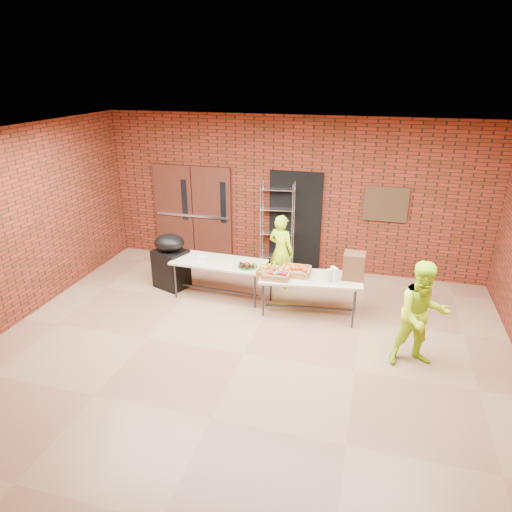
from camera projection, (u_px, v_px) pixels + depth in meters
The scene contains 19 objects.
room at pixel (243, 257), 6.34m from camera, with size 8.08×7.08×3.28m.
double_doors at pixel (193, 213), 10.15m from camera, with size 1.78×0.12×2.10m.
dark_doorway at pixel (295, 221), 9.61m from camera, with size 1.10×0.06×2.10m, color black.
bronze_plaque at pixel (386, 204), 8.98m from camera, with size 0.85×0.04×0.70m, color #402D19.
wire_rack at pixel (277, 226), 9.61m from camera, with size 0.70×0.23×1.90m, color #B8B9C0, non-canonical shape.
table_left at pixel (219, 264), 8.49m from camera, with size 1.76×0.80×0.71m.
table_right at pixel (311, 280), 7.85m from camera, with size 1.81×0.95×0.71m.
basket_bananas at pixel (270, 271), 7.91m from camera, with size 0.42×0.32×0.13m.
basket_oranges at pixel (296, 271), 7.90m from camera, with size 0.50×0.39×0.15m.
basket_apples at pixel (276, 274), 7.78m from camera, with size 0.47×0.36×0.14m.
muffin_tray at pixel (248, 265), 8.21m from camera, with size 0.36×0.36×0.09m.
napkin_box at pixel (202, 258), 8.53m from camera, with size 0.19×0.13×0.06m, color silver.
coffee_dispenser at pixel (354, 266), 7.69m from camera, with size 0.35×0.31×0.46m, color brown.
cup_stack_front at pixel (328, 276), 7.59m from camera, with size 0.08×0.08×0.23m, color silver.
cup_stack_mid at pixel (335, 276), 7.57m from camera, with size 0.09×0.09×0.26m, color silver.
cup_stack_back at pixel (332, 273), 7.68m from camera, with size 0.08×0.08×0.25m, color silver.
covered_grill at pixel (171, 261), 8.90m from camera, with size 0.74×0.68×1.10m.
volunteer_woman at pixel (281, 252), 8.84m from camera, with size 0.54×0.35×1.48m, color #C0F81B.
volunteer_man at pixel (422, 315), 6.44m from camera, with size 0.78×0.61×1.60m, color #C0F81B.
Camera 1 is at (1.70, -5.61, 4.03)m, focal length 32.00 mm.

